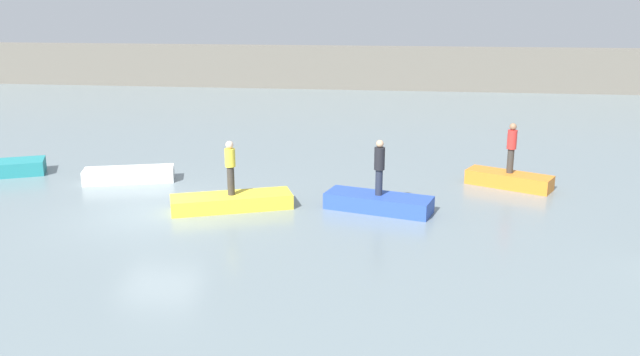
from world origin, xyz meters
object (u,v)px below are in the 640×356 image
rowboat_white (129,175)px  person_red_shirt (512,145)px  rowboat_yellow (232,202)px  rowboat_blue (378,203)px  person_dark_shirt (379,165)px  rowboat_orange (509,180)px  person_yellow_shirt (230,165)px

rowboat_white → person_red_shirt: 13.41m
rowboat_yellow → rowboat_blue: 4.54m
rowboat_blue → person_dark_shirt: (0.00, 0.00, 1.20)m
person_red_shirt → rowboat_yellow: bearing=-157.8°
rowboat_blue → rowboat_yellow: bearing=-159.5°
rowboat_white → rowboat_blue: bearing=-30.5°
rowboat_white → rowboat_yellow: (4.43, -2.56, -0.02)m
person_dark_shirt → person_red_shirt: 5.40m
rowboat_orange → person_dark_shirt: person_dark_shirt is taller
rowboat_white → person_dark_shirt: (8.96, -2.13, 1.20)m
person_red_shirt → person_yellow_shirt: person_red_shirt is taller
rowboat_orange → person_dark_shirt: bearing=-117.6°
person_yellow_shirt → rowboat_blue: bearing=5.4°
rowboat_white → rowboat_yellow: bearing=-47.1°
rowboat_white → person_yellow_shirt: person_yellow_shirt is taller
rowboat_yellow → person_dark_shirt: person_dark_shirt is taller
rowboat_blue → person_dark_shirt: size_ratio=1.89×
rowboat_yellow → person_red_shirt: bearing=0.9°
rowboat_orange → person_dark_shirt: 5.54m
person_dark_shirt → person_yellow_shirt: 4.54m
person_dark_shirt → rowboat_blue: bearing=0.0°
rowboat_yellow → rowboat_white: bearing=128.7°
rowboat_orange → person_yellow_shirt: bearing=-131.6°
rowboat_orange → person_yellow_shirt: (-8.88, -3.62, 1.15)m
rowboat_white → rowboat_blue: 9.21m
rowboat_blue → person_yellow_shirt: person_yellow_shirt is taller
rowboat_blue → person_dark_shirt: bearing=0.0°
rowboat_yellow → person_dark_shirt: 4.71m
person_dark_shirt → person_red_shirt: size_ratio=0.99×
rowboat_white → rowboat_blue: size_ratio=0.96×
rowboat_yellow → rowboat_blue: size_ratio=1.14×
rowboat_white → rowboat_orange: (13.31, 1.07, 0.00)m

